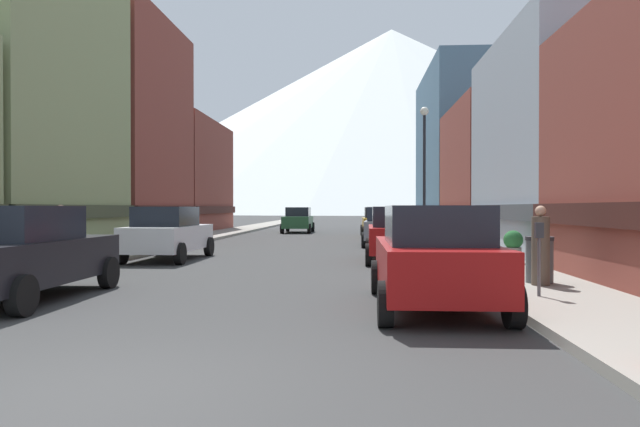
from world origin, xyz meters
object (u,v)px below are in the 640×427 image
object	(u,v)px
parking_meter_near	(539,248)
streetlamp_right	(424,155)
car_right_3	(378,222)
car_driving_0	(298,220)
pedestrian_0	(541,249)
car_right_0	(434,257)
trash_bin_right	(539,260)
pedestrian_1	(61,235)
car_left_0	(22,253)
car_left_1	(168,233)
potted_plant_0	(513,245)
car_right_1	(397,234)
pedestrian_2	(143,229)
car_right_2	(385,226)

from	to	relation	value
parking_meter_near	streetlamp_right	size ratio (longest dim) A/B	0.23
car_right_3	car_driving_0	xyz separation A→B (m)	(-5.40, 5.51, 0.00)
parking_meter_near	pedestrian_0	xyz separation A→B (m)	(0.50, 1.52, -0.11)
car_right_0	trash_bin_right	distance (m)	3.58
car_right_3	parking_meter_near	world-z (taller)	car_right_3
pedestrian_0	pedestrian_1	size ratio (longest dim) A/B	0.97
car_left_0	pedestrian_0	world-z (taller)	pedestrian_0
car_left_1	trash_bin_right	size ratio (longest dim) A/B	4.52
car_left_0	car_right_3	distance (m)	25.86
potted_plant_0	pedestrian_0	size ratio (longest dim) A/B	0.57
car_right_3	car_right_1	bearing A→B (deg)	-90.00
car_left_0	car_right_0	xyz separation A→B (m)	(7.60, -0.44, 0.00)
car_left_1	car_right_0	xyz separation A→B (m)	(7.60, -8.94, 0.00)
car_driving_0	car_left_0	bearing A→B (deg)	-94.16
pedestrian_1	pedestrian_2	distance (m)	6.69
pedestrian_0	trash_bin_right	bearing A→B (deg)	75.66
car_driving_0	parking_meter_near	xyz separation A→B (m)	(7.35, -30.08, 0.11)
car_right_3	car_right_0	bearing A→B (deg)	-90.00
car_left_1	car_right_2	world-z (taller)	same
car_right_0	car_right_1	size ratio (longest dim) A/B	0.99
car_right_0	car_right_2	xyz separation A→B (m)	(-0.00, 16.70, 0.00)
car_left_1	car_right_0	world-z (taller)	same
trash_bin_right	potted_plant_0	world-z (taller)	trash_bin_right
potted_plant_0	car_right_2	bearing A→B (deg)	108.29
car_right_0	streetlamp_right	size ratio (longest dim) A/B	0.75
potted_plant_0	car_left_1	bearing A→B (deg)	169.83
car_left_0	car_right_2	world-z (taller)	same
parking_meter_near	potted_plant_0	size ratio (longest dim) A/B	1.41
streetlamp_right	pedestrian_0	bearing A→B (deg)	-85.93
parking_meter_near	car_left_0	bearing A→B (deg)	-179.12
car_driving_0	pedestrian_0	bearing A→B (deg)	-74.63
car_driving_0	car_left_1	bearing A→B (deg)	-95.79
pedestrian_0	pedestrian_2	bearing A→B (deg)	138.29
car_right_1	streetlamp_right	distance (m)	6.82
trash_bin_right	pedestrian_1	xyz separation A→B (m)	(-12.60, 4.06, 0.29)
pedestrian_2	pedestrian_0	bearing A→B (deg)	-41.71
pedestrian_2	streetlamp_right	bearing A→B (deg)	7.35
car_right_3	pedestrian_0	bearing A→B (deg)	-83.93
car_right_1	pedestrian_1	world-z (taller)	pedestrian_1
trash_bin_right	potted_plant_0	size ratio (longest dim) A/B	1.04
parking_meter_near	pedestrian_1	distance (m)	13.41
car_right_1	car_right_3	size ratio (longest dim) A/B	1.00
car_right_3	trash_bin_right	world-z (taller)	car_right_3
car_left_1	trash_bin_right	distance (m)	12.03
pedestrian_2	streetlamp_right	size ratio (longest dim) A/B	0.26
car_right_1	pedestrian_1	bearing A→B (deg)	-167.07
car_driving_0	streetlamp_right	world-z (taller)	streetlamp_right
car_right_2	pedestrian_0	size ratio (longest dim) A/B	2.73
car_driving_0	trash_bin_right	bearing A→B (deg)	-74.24
pedestrian_1	car_left_0	bearing A→B (deg)	-68.18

